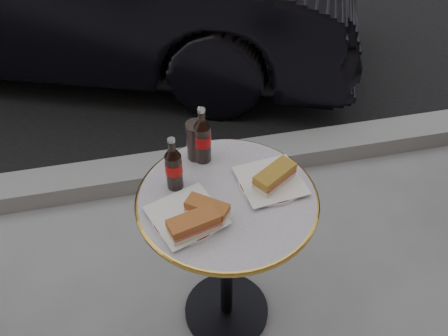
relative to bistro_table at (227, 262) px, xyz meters
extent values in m
plane|color=gray|center=(0.00, 0.00, -0.37)|extent=(80.00, 80.00, 0.00)
cube|color=gray|center=(0.00, 0.90, -0.32)|extent=(40.00, 0.20, 0.12)
cylinder|color=white|center=(-0.15, -0.06, 0.37)|extent=(0.26, 0.26, 0.01)
cylinder|color=white|center=(0.16, 0.03, 0.37)|extent=(0.23, 0.23, 0.01)
cube|color=#AF5E2C|center=(-0.14, -0.13, 0.41)|extent=(0.17, 0.11, 0.06)
cube|color=#A65C2A|center=(-0.08, -0.07, 0.40)|extent=(0.15, 0.13, 0.05)
cube|color=#AC7B2B|center=(0.17, 0.02, 0.41)|extent=(0.17, 0.15, 0.05)
cylinder|color=black|center=(-0.06, 0.22, 0.44)|extent=(0.08, 0.08, 0.15)
camera|label=1|loc=(-0.26, -1.12, 1.59)|focal=40.00mm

